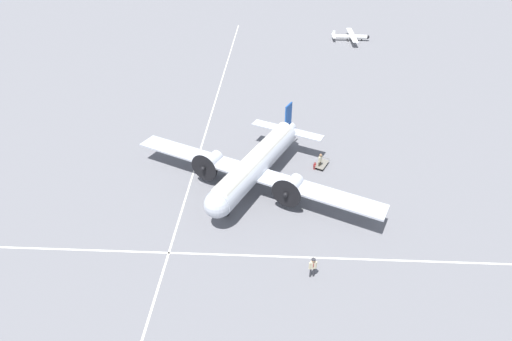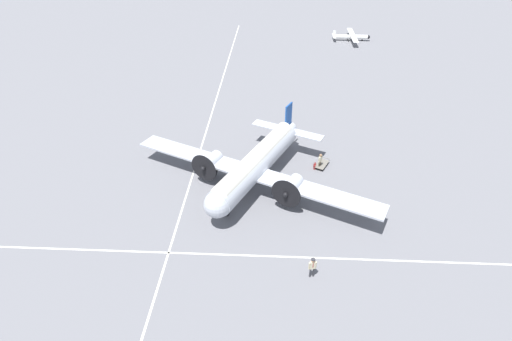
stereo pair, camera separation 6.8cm
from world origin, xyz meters
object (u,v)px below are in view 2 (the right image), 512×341
object	(u,v)px
crew_foreground	(313,266)
passenger_boarding	(320,160)
baggage_cart	(322,164)
light_aircraft_distant	(352,37)
suitcase_near_door	(315,165)
airliner_main	(254,165)
suitcase_upright_spare	(314,167)

from	to	relation	value
crew_foreground	passenger_boarding	size ratio (longest dim) A/B	1.05
crew_foreground	baggage_cart	bearing A→B (deg)	-111.52
passenger_boarding	light_aircraft_distant	world-z (taller)	light_aircraft_distant
crew_foreground	suitcase_near_door	world-z (taller)	crew_foreground
airliner_main	suitcase_near_door	bearing A→B (deg)	145.76
airliner_main	crew_foreground	size ratio (longest dim) A/B	12.93
suitcase_upright_spare	baggage_cart	bearing A→B (deg)	118.33
suitcase_upright_spare	crew_foreground	bearing A→B (deg)	-5.00
crew_foreground	passenger_boarding	world-z (taller)	crew_foreground
airliner_main	light_aircraft_distant	bearing A→B (deg)	-173.56
passenger_boarding	suitcase_upright_spare	bearing A→B (deg)	-43.46
light_aircraft_distant	baggage_cart	bearing A→B (deg)	-101.47
crew_foreground	suitcase_upright_spare	distance (m)	14.85
baggage_cart	suitcase_near_door	bearing A→B (deg)	-54.71
suitcase_upright_spare	light_aircraft_distant	size ratio (longest dim) A/B	0.05
crew_foreground	suitcase_upright_spare	world-z (taller)	crew_foreground
airliner_main	passenger_boarding	distance (m)	7.75
crew_foreground	suitcase_upright_spare	xyz separation A→B (m)	(-14.77, 1.29, -0.95)
crew_foreground	airliner_main	bearing A→B (deg)	-80.03
suitcase_near_door	light_aircraft_distant	bearing A→B (deg)	166.94
airliner_main	suitcase_near_door	size ratio (longest dim) A/B	51.15
crew_foreground	passenger_boarding	bearing A→B (deg)	-110.72
airliner_main	baggage_cart	distance (m)	8.34
passenger_boarding	suitcase_near_door	size ratio (longest dim) A/B	3.76
suitcase_near_door	suitcase_upright_spare	world-z (taller)	suitcase_upright_spare
passenger_boarding	suitcase_upright_spare	distance (m)	1.03
airliner_main	suitcase_upright_spare	distance (m)	7.46
suitcase_near_door	crew_foreground	bearing A→B (deg)	-5.32
crew_foreground	baggage_cart	size ratio (longest dim) A/B	0.85
airliner_main	passenger_boarding	bearing A→B (deg)	142.21
light_aircraft_distant	passenger_boarding	bearing A→B (deg)	-101.68
passenger_boarding	light_aircraft_distant	size ratio (longest dim) A/B	0.18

